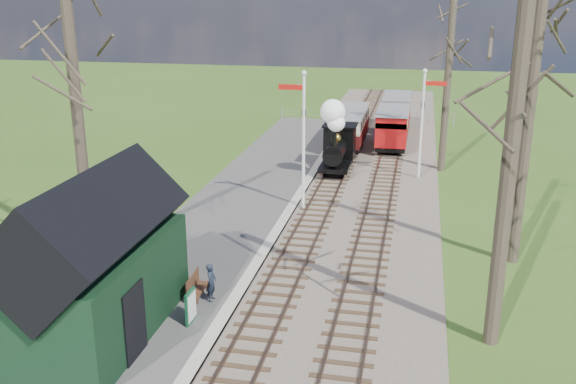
# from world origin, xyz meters

# --- Properties ---
(distant_hills) EXTENTS (114.40, 48.00, 22.02)m
(distant_hills) POSITION_xyz_m (1.40, 64.38, -16.21)
(distant_hills) COLOR #385B23
(distant_hills) RESTS_ON ground
(ballast_bed) EXTENTS (8.00, 60.00, 0.10)m
(ballast_bed) POSITION_xyz_m (1.30, 22.00, 0.05)
(ballast_bed) COLOR brown
(ballast_bed) RESTS_ON ground
(track_near) EXTENTS (1.60, 60.00, 0.15)m
(track_near) POSITION_xyz_m (0.00, 22.00, 0.10)
(track_near) COLOR brown
(track_near) RESTS_ON ground
(track_far) EXTENTS (1.60, 60.00, 0.15)m
(track_far) POSITION_xyz_m (2.60, 22.00, 0.10)
(track_far) COLOR brown
(track_far) RESTS_ON ground
(platform) EXTENTS (5.00, 44.00, 0.20)m
(platform) POSITION_xyz_m (-3.50, 14.00, 0.10)
(platform) COLOR #474442
(platform) RESTS_ON ground
(coping_strip) EXTENTS (0.40, 44.00, 0.21)m
(coping_strip) POSITION_xyz_m (-1.20, 14.00, 0.10)
(coping_strip) COLOR #B2AD9E
(coping_strip) RESTS_ON ground
(station_shed) EXTENTS (3.25, 6.30, 4.78)m
(station_shed) POSITION_xyz_m (-4.30, 4.00, 2.27)
(station_shed) COLOR black
(station_shed) RESTS_ON platform
(semaphore_near) EXTENTS (1.22, 0.24, 6.22)m
(semaphore_near) POSITION_xyz_m (-0.77, 16.00, 3.62)
(semaphore_near) COLOR silver
(semaphore_near) RESTS_ON ground
(semaphore_far) EXTENTS (1.22, 0.24, 5.72)m
(semaphore_far) POSITION_xyz_m (4.37, 22.00, 3.35)
(semaphore_far) COLOR silver
(semaphore_far) RESTS_ON ground
(bare_trees) EXTENTS (15.51, 22.39, 12.00)m
(bare_trees) POSITION_xyz_m (1.33, 10.10, 5.21)
(bare_trees) COLOR #382D23
(bare_trees) RESTS_ON ground
(fence_line) EXTENTS (12.60, 0.08, 1.00)m
(fence_line) POSITION_xyz_m (0.30, 36.00, 0.55)
(fence_line) COLOR slate
(fence_line) RESTS_ON ground
(locomotive) EXTENTS (1.62, 3.78, 4.05)m
(locomotive) POSITION_xyz_m (-0.01, 22.08, 1.89)
(locomotive) COLOR black
(locomotive) RESTS_ON ground
(coach) EXTENTS (1.89, 6.48, 1.99)m
(coach) POSITION_xyz_m (0.00, 28.13, 1.39)
(coach) COLOR black
(coach) RESTS_ON ground
(red_carriage_a) EXTENTS (1.90, 4.71, 2.00)m
(red_carriage_a) POSITION_xyz_m (2.60, 28.22, 1.40)
(red_carriage_a) COLOR black
(red_carriage_a) RESTS_ON ground
(red_carriage_b) EXTENTS (1.90, 4.71, 2.00)m
(red_carriage_b) POSITION_xyz_m (2.60, 33.72, 1.40)
(red_carriage_b) COLOR black
(red_carriage_b) RESTS_ON ground
(sign_board) EXTENTS (0.11, 0.68, 0.99)m
(sign_board) POSITION_xyz_m (-2.01, 5.04, 0.70)
(sign_board) COLOR #104B2B
(sign_board) RESTS_ON platform
(bench) EXTENTS (0.42, 1.27, 0.72)m
(bench) POSITION_xyz_m (-2.46, 6.65, 0.54)
(bench) COLOR #4F2D1C
(bench) RESTS_ON platform
(person) EXTENTS (0.29, 0.44, 1.22)m
(person) POSITION_xyz_m (-1.85, 6.47, 0.81)
(person) COLOR black
(person) RESTS_ON platform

